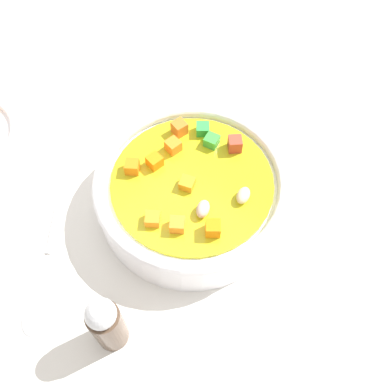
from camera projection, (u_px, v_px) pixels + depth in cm
name	position (u px, v px, depth cm)	size (l,w,h in cm)	color
ground_plane	(192.00, 208.00, 49.84)	(140.00, 140.00, 2.00)	silver
soup_bowl_main	(192.00, 190.00, 46.55)	(20.19, 20.19, 6.19)	white
spoon	(45.00, 262.00, 45.06)	(14.13, 17.38, 0.79)	silver
pepper_shaker	(106.00, 323.00, 38.10)	(2.93, 2.93, 8.30)	#4C3828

